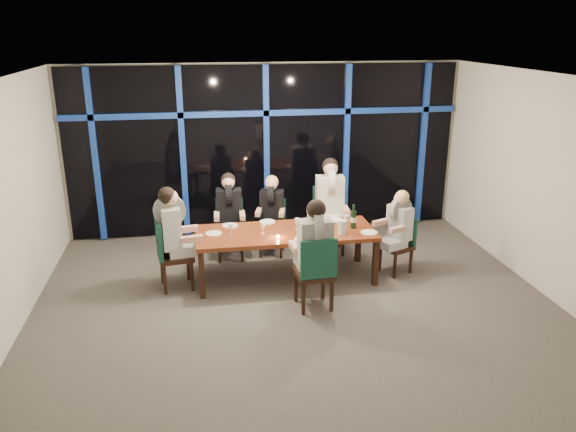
% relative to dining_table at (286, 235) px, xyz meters
% --- Properties ---
extents(room, '(7.04, 7.00, 3.02)m').
position_rel_dining_table_xyz_m(room, '(0.00, -0.80, 1.34)').
color(room, '#5A534F').
rests_on(room, ground).
extents(window_wall, '(6.86, 0.43, 2.94)m').
position_rel_dining_table_xyz_m(window_wall, '(0.01, 2.13, 0.87)').
color(window_wall, black).
rests_on(window_wall, ground).
extents(dining_table, '(2.60, 1.00, 0.75)m').
position_rel_dining_table_xyz_m(dining_table, '(0.00, 0.00, 0.00)').
color(dining_table, brown).
rests_on(dining_table, ground).
extents(chair_far_left, '(0.47, 0.47, 0.96)m').
position_rel_dining_table_xyz_m(chair_far_left, '(-0.75, 1.00, -0.15)').
color(chair_far_left, black).
rests_on(chair_far_left, ground).
extents(chair_far_mid, '(0.51, 0.51, 0.90)m').
position_rel_dining_table_xyz_m(chair_far_mid, '(-0.05, 1.05, -0.18)').
color(chair_far_mid, black).
rests_on(chair_far_mid, ground).
extents(chair_far_right, '(0.54, 0.54, 1.08)m').
position_rel_dining_table_xyz_m(chair_far_right, '(0.89, 1.00, -0.08)').
color(chair_far_right, black).
rests_on(chair_far_right, ground).
extents(chair_end_left, '(0.54, 0.54, 1.03)m').
position_rel_dining_table_xyz_m(chair_end_left, '(-1.68, -0.04, -0.11)').
color(chair_end_left, black).
rests_on(chair_end_left, ground).
extents(chair_end_right, '(0.54, 0.54, 0.88)m').
position_rel_dining_table_xyz_m(chair_end_right, '(1.76, -0.02, -0.19)').
color(chair_end_right, black).
rests_on(chair_end_right, ground).
extents(chair_near_mid, '(0.51, 0.51, 1.04)m').
position_rel_dining_table_xyz_m(chair_near_mid, '(0.23, -1.03, -0.10)').
color(chair_near_mid, black).
rests_on(chair_near_mid, ground).
extents(diner_far_left, '(0.49, 0.61, 0.94)m').
position_rel_dining_table_xyz_m(diner_far_left, '(-0.76, 0.92, 0.24)').
color(diner_far_left, black).
rests_on(diner_far_left, ground).
extents(diner_far_mid, '(0.51, 0.61, 0.88)m').
position_rel_dining_table_xyz_m(diner_far_mid, '(-0.07, 0.97, 0.18)').
color(diner_far_mid, black).
rests_on(diner_far_mid, ground).
extents(diner_far_right, '(0.56, 0.69, 1.05)m').
position_rel_dining_table_xyz_m(diner_far_right, '(0.88, 0.90, 0.35)').
color(diner_far_right, silver).
rests_on(diner_far_right, ground).
extents(diner_end_left, '(0.67, 0.55, 1.00)m').
position_rel_dining_table_xyz_m(diner_end_left, '(-1.60, -0.03, 0.30)').
color(diner_end_left, black).
rests_on(diner_end_left, ground).
extents(diner_end_right, '(0.60, 0.55, 0.86)m').
position_rel_dining_table_xyz_m(diner_end_right, '(1.69, -0.05, 0.16)').
color(diner_end_right, black).
rests_on(diner_end_right, ground).
extents(diner_near_mid, '(0.53, 0.66, 1.01)m').
position_rel_dining_table_xyz_m(diner_near_mid, '(0.22, -0.94, 0.31)').
color(diner_near_mid, black).
rests_on(diner_near_mid, ground).
extents(plate_far_left, '(0.24, 0.24, 0.01)m').
position_rel_dining_table_xyz_m(plate_far_left, '(-0.78, 0.36, 0.08)').
color(plate_far_left, white).
rests_on(plate_far_left, dining_table).
extents(plate_far_mid, '(0.24, 0.24, 0.01)m').
position_rel_dining_table_xyz_m(plate_far_mid, '(-0.21, 0.43, 0.08)').
color(plate_far_mid, white).
rests_on(plate_far_mid, dining_table).
extents(plate_far_right, '(0.24, 0.24, 0.01)m').
position_rel_dining_table_xyz_m(plate_far_right, '(0.83, 0.34, 0.08)').
color(plate_far_right, white).
rests_on(plate_far_right, dining_table).
extents(plate_end_left, '(0.24, 0.24, 0.01)m').
position_rel_dining_table_xyz_m(plate_end_left, '(-1.04, 0.05, 0.08)').
color(plate_end_left, white).
rests_on(plate_end_left, dining_table).
extents(plate_end_right, '(0.24, 0.24, 0.01)m').
position_rel_dining_table_xyz_m(plate_end_right, '(1.18, -0.28, 0.08)').
color(plate_end_right, white).
rests_on(plate_end_right, dining_table).
extents(plate_near_mid, '(0.24, 0.24, 0.01)m').
position_rel_dining_table_xyz_m(plate_near_mid, '(0.18, -0.38, 0.08)').
color(plate_near_mid, white).
rests_on(plate_near_mid, dining_table).
extents(wine_bottle, '(0.08, 0.08, 0.37)m').
position_rel_dining_table_xyz_m(wine_bottle, '(1.00, -0.04, 0.21)').
color(wine_bottle, black).
rests_on(wine_bottle, dining_table).
extents(water_pitcher, '(0.13, 0.12, 0.21)m').
position_rel_dining_table_xyz_m(water_pitcher, '(0.78, -0.27, 0.17)').
color(water_pitcher, silver).
rests_on(water_pitcher, dining_table).
extents(tea_light, '(0.05, 0.05, 0.03)m').
position_rel_dining_table_xyz_m(tea_light, '(-0.15, -0.25, 0.08)').
color(tea_light, '#FFA14C').
rests_on(tea_light, dining_table).
extents(wine_glass_a, '(0.06, 0.06, 0.16)m').
position_rel_dining_table_xyz_m(wine_glass_a, '(-0.34, -0.04, 0.19)').
color(wine_glass_a, silver).
rests_on(wine_glass_a, dining_table).
extents(wine_glass_b, '(0.07, 0.07, 0.17)m').
position_rel_dining_table_xyz_m(wine_glass_b, '(0.18, 0.05, 0.19)').
color(wine_glass_b, silver).
rests_on(wine_glass_b, dining_table).
extents(wine_glass_c, '(0.06, 0.06, 0.17)m').
position_rel_dining_table_xyz_m(wine_glass_c, '(0.41, -0.15, 0.19)').
color(wine_glass_c, silver).
rests_on(wine_glass_c, dining_table).
extents(wine_glass_d, '(0.06, 0.06, 0.16)m').
position_rel_dining_table_xyz_m(wine_glass_d, '(-0.80, 0.01, 0.18)').
color(wine_glass_d, silver).
rests_on(wine_glass_d, dining_table).
extents(wine_glass_e, '(0.07, 0.07, 0.17)m').
position_rel_dining_table_xyz_m(wine_glass_e, '(0.92, 0.06, 0.19)').
color(wine_glass_e, white).
rests_on(wine_glass_e, dining_table).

